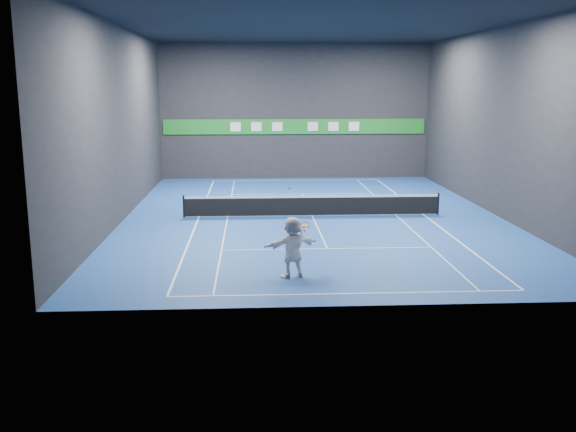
{
  "coord_description": "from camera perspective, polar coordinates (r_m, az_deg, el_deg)",
  "views": [
    {
      "loc": [
        -2.86,
        -30.47,
        6.26
      ],
      "look_at": [
        -1.59,
        -7.28,
        1.5
      ],
      "focal_mm": 40.0,
      "sensor_mm": 36.0,
      "label": 1
    }
  ],
  "objects": [
    {
      "name": "center_service_line",
      "position": [
        31.23,
        2.17,
        0.02
      ],
      "size": [
        0.06,
        12.8,
        0.01
      ],
      "primitive_type": "cube",
      "color": "white",
      "rests_on": "ground"
    },
    {
      "name": "sideline_singles_right",
      "position": [
        31.88,
        9.55,
        0.1
      ],
      "size": [
        0.06,
        23.78,
        0.01
      ],
      "primitive_type": "cube",
      "color": "white",
      "rests_on": "ground"
    },
    {
      "name": "tennis_ball",
      "position": [
        20.95,
        0.15,
        2.49
      ],
      "size": [
        0.07,
        0.07,
        0.07
      ],
      "primitive_type": "sphere",
      "color": "#B9E526",
      "rests_on": "player"
    },
    {
      "name": "wall_left",
      "position": [
        31.13,
        -14.66,
        7.97
      ],
      "size": [
        0.1,
        26.0,
        9.0
      ],
      "primitive_type": "cube",
      "color": "#242426",
      "rests_on": "ground"
    },
    {
      "name": "service_line_near",
      "position": [
        25.03,
        3.52,
        -2.91
      ],
      "size": [
        8.23,
        0.06,
        0.01
      ],
      "primitive_type": "cube",
      "color": "white",
      "rests_on": "ground"
    },
    {
      "name": "ceiling",
      "position": [
        30.72,
        2.3,
        16.69
      ],
      "size": [
        26.0,
        26.0,
        0.0
      ],
      "primitive_type": "plane",
      "color": "black",
      "rests_on": "ground"
    },
    {
      "name": "baseline_near",
      "position": [
        19.81,
        5.36,
        -6.88
      ],
      "size": [
        10.98,
        0.08,
        0.01
      ],
      "primitive_type": "cube",
      "color": "white",
      "rests_on": "ground"
    },
    {
      "name": "baseline_far",
      "position": [
        42.91,
        0.71,
        3.2
      ],
      "size": [
        10.98,
        0.08,
        0.01
      ],
      "primitive_type": "cube",
      "color": "white",
      "rests_on": "ground"
    },
    {
      "name": "ground",
      "position": [
        31.24,
        2.17,
        0.01
      ],
      "size": [
        26.0,
        26.0,
        0.0
      ],
      "primitive_type": "plane",
      "color": "#1B4697",
      "rests_on": "ground"
    },
    {
      "name": "wall_front",
      "position": [
        17.79,
        6.16,
        5.84
      ],
      "size": [
        18.0,
        0.1,
        9.0
      ],
      "primitive_type": "cube",
      "color": "#242426",
      "rests_on": "ground"
    },
    {
      "name": "wall_back",
      "position": [
        43.6,
        0.62,
        9.27
      ],
      "size": [
        18.0,
        0.1,
        9.0
      ],
      "primitive_type": "cube",
      "color": "#242426",
      "rests_on": "ground"
    },
    {
      "name": "tennis_net",
      "position": [
        31.13,
        2.18,
        0.99
      ],
      "size": [
        12.5,
        0.1,
        1.07
      ],
      "color": "black",
      "rests_on": "ground"
    },
    {
      "name": "player",
      "position": [
        21.11,
        0.42,
        -2.78
      ],
      "size": [
        1.99,
        1.31,
        2.05
      ],
      "primitive_type": "imported",
      "rotation": [
        0.0,
        0.0,
        3.55
      ],
      "color": "white",
      "rests_on": "ground"
    },
    {
      "name": "service_line_far",
      "position": [
        37.5,
        1.27,
        1.98
      ],
      "size": [
        8.23,
        0.06,
        0.01
      ],
      "primitive_type": "cube",
      "color": "white",
      "rests_on": "ground"
    },
    {
      "name": "sideline_doubles_left",
      "position": [
        31.21,
        -7.92,
        -0.09
      ],
      "size": [
        0.08,
        23.78,
        0.01
      ],
      "primitive_type": "cube",
      "color": "white",
      "rests_on": "ground"
    },
    {
      "name": "sideline_singles_left",
      "position": [
        31.13,
        -5.38,
        -0.06
      ],
      "size": [
        0.06,
        23.78,
        0.01
      ],
      "primitive_type": "cube",
      "color": "white",
      "rests_on": "ground"
    },
    {
      "name": "wall_right",
      "position": [
        32.74,
        18.27,
        7.93
      ],
      "size": [
        0.1,
        26.0,
        9.0
      ],
      "primitive_type": "cube",
      "color": "#242426",
      "rests_on": "ground"
    },
    {
      "name": "sponsor_banner",
      "position": [
        43.58,
        0.63,
        7.95
      ],
      "size": [
        17.64,
        0.11,
        1.0
      ],
      "color": "#1C8426",
      "rests_on": "wall_back"
    },
    {
      "name": "tennis_racket",
      "position": [
        21.02,
        1.49,
        -0.92
      ],
      "size": [
        0.42,
        0.37,
        0.53
      ],
      "color": "red",
      "rests_on": "player"
    },
    {
      "name": "sideline_doubles_right",
      "position": [
        32.21,
        11.94,
        0.13
      ],
      "size": [
        0.08,
        23.78,
        0.01
      ],
      "primitive_type": "cube",
      "color": "white",
      "rests_on": "ground"
    }
  ]
}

